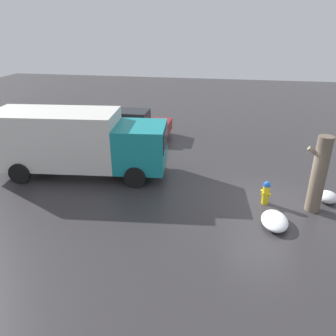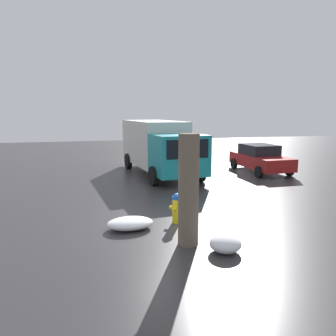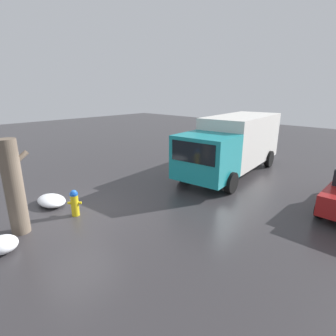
{
  "view_description": "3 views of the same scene",
  "coord_description": "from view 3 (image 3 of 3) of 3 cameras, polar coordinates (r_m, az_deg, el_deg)",
  "views": [
    {
      "loc": [
        1.73,
        11.41,
        6.37
      ],
      "look_at": [
        3.88,
        -0.6,
        0.91
      ],
      "focal_mm": 35.0,
      "sensor_mm": 36.0,
      "label": 1
    },
    {
      "loc": [
        -9.31,
        2.75,
        3.39
      ],
      "look_at": [
        3.97,
        -0.79,
        1.02
      ],
      "focal_mm": 35.0,
      "sensor_mm": 36.0,
      "label": 2
    },
    {
      "loc": [
        -3.79,
        -7.92,
        4.14
      ],
      "look_at": [
        3.83,
        -0.76,
        1.02
      ],
      "focal_mm": 28.0,
      "sensor_mm": 36.0,
      "label": 3
    }
  ],
  "objects": [
    {
      "name": "ground_plane",
      "position": [
        9.7,
        -19.4,
        -9.67
      ],
      "size": [
        60.0,
        60.0,
        0.0
      ],
      "primitive_type": "plane",
      "color": "#333033"
    },
    {
      "name": "delivery_truck",
      "position": [
        13.82,
        14.15,
        5.39
      ],
      "size": [
        7.69,
        3.22,
        2.87
      ],
      "rotation": [
        0.0,
        0.0,
        1.67
      ],
      "color": "teal",
      "rests_on": "ground_plane"
    },
    {
      "name": "tree_trunk",
      "position": [
        8.79,
        -30.5,
        -3.64
      ],
      "size": [
        0.8,
        0.52,
        2.86
      ],
      "color": "#6B5B4C",
      "rests_on": "ground_plane"
    },
    {
      "name": "snow_pile_by_hydrant",
      "position": [
        10.81,
        -24.04,
        -6.47
      ],
      "size": [
        0.89,
        1.35,
        0.34
      ],
      "color": "white",
      "rests_on": "ground_plane"
    },
    {
      "name": "snow_pile_curbside",
      "position": [
        8.47,
        -32.38,
        -13.89
      ],
      "size": [
        0.76,
        0.79,
        0.41
      ],
      "color": "white",
      "rests_on": "ground_plane"
    },
    {
      "name": "fire_hydrant",
      "position": [
        9.51,
        -19.67,
        -7.07
      ],
      "size": [
        0.4,
        0.4,
        0.93
      ],
      "rotation": [
        0.0,
        0.0,
        0.79
      ],
      "color": "yellow",
      "rests_on": "ground_plane"
    }
  ]
}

